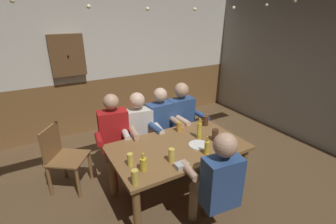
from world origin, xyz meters
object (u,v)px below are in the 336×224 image
at_px(dining_table, 178,153).
at_px(pint_glass_4, 179,127).
at_px(person_2, 163,125).
at_px(pint_glass_0, 130,160).
at_px(person_0, 115,136).
at_px(plate_0, 199,145).
at_px(person_1, 140,131).
at_px(chair_empty_near_right, 62,156).
at_px(person_3, 183,119).
at_px(bottle_2, 199,130).
at_px(person_4, 217,181).
at_px(bottle_0, 207,147).
at_px(pint_glass_2, 205,121).
at_px(wall_dart_cabinet, 67,55).
at_px(pint_glass_1, 135,177).
at_px(bottle_1, 143,164).
at_px(pint_glass_5, 171,155).
at_px(condiment_caddy, 182,165).
at_px(pint_glass_3, 215,135).

relative_size(dining_table, pint_glass_4, 11.95).
bearing_deg(person_2, pint_glass_0, 41.22).
xyz_separation_m(person_0, plate_0, (0.77, -0.82, 0.05)).
distance_m(person_1, chair_empty_near_right, 1.06).
bearing_deg(dining_table, person_3, 52.55).
height_order(person_0, bottle_2, person_0).
height_order(dining_table, person_4, person_4).
bearing_deg(bottle_0, person_4, -114.21).
bearing_deg(person_1, pint_glass_2, 163.48).
bearing_deg(wall_dart_cabinet, pint_glass_4, -64.58).
distance_m(person_0, person_3, 1.09).
relative_size(chair_empty_near_right, pint_glass_0, 6.22).
relative_size(dining_table, pint_glass_1, 10.40).
distance_m(plate_0, pint_glass_4, 0.44).
distance_m(person_3, bottle_1, 1.45).
relative_size(bottle_2, pint_glass_2, 1.93).
height_order(chair_empty_near_right, pint_glass_2, chair_empty_near_right).
relative_size(person_3, chair_empty_near_right, 1.41).
bearing_deg(plate_0, bottle_1, -170.83).
height_order(pint_glass_2, wall_dart_cabinet, wall_dart_cabinet).
xyz_separation_m(person_0, person_3, (1.09, -0.00, 0.00)).
xyz_separation_m(pint_glass_0, pint_glass_5, (0.41, -0.15, 0.01)).
distance_m(dining_table, pint_glass_4, 0.43).
distance_m(plate_0, pint_glass_1, 0.98).
bearing_deg(pint_glass_4, person_1, 137.64).
bearing_deg(person_0, wall_dart_cabinet, -75.03).
bearing_deg(bottle_2, person_1, 128.37).
bearing_deg(bottle_2, person_2, 102.78).
bearing_deg(dining_table, person_4, -89.33).
distance_m(condiment_caddy, pint_glass_5, 0.16).
xyz_separation_m(dining_table, chair_empty_near_right, (-1.22, 0.89, -0.15)).
bearing_deg(person_0, person_1, -173.38).
height_order(person_1, condiment_caddy, person_1).
bearing_deg(person_4, pint_glass_4, 85.06).
height_order(person_3, pint_glass_5, person_3).
height_order(pint_glass_1, pint_glass_5, pint_glass_5).
height_order(person_0, plate_0, person_0).
bearing_deg(pint_glass_3, pint_glass_5, -169.24).
bearing_deg(chair_empty_near_right, pint_glass_2, 108.66).
xyz_separation_m(plate_0, bottle_0, (-0.03, -0.19, 0.08)).
relative_size(bottle_0, bottle_2, 0.81).
xyz_separation_m(person_4, pint_glass_0, (-0.65, 0.61, 0.11)).
xyz_separation_m(plate_0, bottle_1, (-0.78, -0.13, 0.07)).
relative_size(condiment_caddy, pint_glass_3, 0.93).
xyz_separation_m(person_1, person_3, (0.73, 0.00, 0.02)).
height_order(person_1, wall_dart_cabinet, wall_dart_cabinet).
xyz_separation_m(person_4, bottle_2, (0.33, 0.74, 0.15)).
bearing_deg(pint_glass_2, pint_glass_5, -148.03).
height_order(person_4, bottle_2, person_4).
relative_size(person_1, bottle_0, 5.50).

